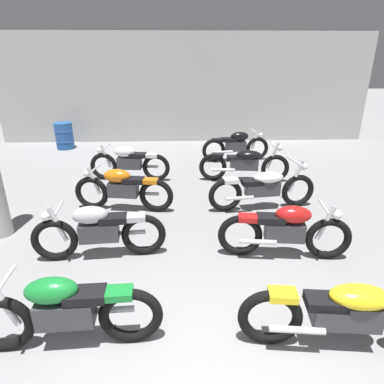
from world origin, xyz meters
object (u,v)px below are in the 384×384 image
motorcycle_left_row_3 (129,162)px  motorcycle_right_row_3 (245,163)px  motorcycle_left_row_0 (64,310)px  motorcycle_right_row_0 (348,313)px  motorcycle_right_row_4 (236,145)px  motorcycle_right_row_2 (263,187)px  motorcycle_left_row_2 (123,188)px  oil_drum (64,136)px  motorcycle_left_row_1 (98,230)px  motorcycle_right_row_1 (285,230)px

motorcycle_left_row_3 → motorcycle_right_row_3: size_ratio=0.91×
motorcycle_left_row_0 → motorcycle_right_row_0: motorcycle_right_row_0 is taller
motorcycle_right_row_0 → motorcycle_right_row_4: (-0.03, 6.74, 0.01)m
motorcycle_right_row_2 → motorcycle_right_row_4: size_ratio=1.10×
motorcycle_left_row_2 → oil_drum: bearing=118.5°
motorcycle_right_row_0 → oil_drum: size_ratio=2.55×
motorcycle_right_row_4 → motorcycle_left_row_1: bearing=-120.2°
motorcycle_left_row_1 → motorcycle_left_row_2: same height
motorcycle_right_row_0 → motorcycle_right_row_3: (-0.10, 5.04, 0.00)m
motorcycle_left_row_1 → motorcycle_right_row_2: bearing=29.6°
motorcycle_right_row_1 → motorcycle_right_row_2: motorcycle_right_row_2 is taller
motorcycle_left_row_0 → motorcycle_right_row_3: size_ratio=0.91×
motorcycle_left_row_1 → motorcycle_left_row_2: size_ratio=1.00×
motorcycle_left_row_0 → motorcycle_right_row_1: same height
motorcycle_right_row_1 → motorcycle_right_row_3: motorcycle_right_row_3 is taller
motorcycle_left_row_3 → motorcycle_right_row_3: (2.79, -0.18, -0.01)m
motorcycle_left_row_3 → motorcycle_right_row_4: same height
motorcycle_right_row_4 → motorcycle_left_row_2: bearing=-130.3°
motorcycle_right_row_3 → motorcycle_right_row_4: motorcycle_right_row_3 is taller
motorcycle_left_row_0 → oil_drum: motorcycle_left_row_0 is taller
motorcycle_left_row_1 → motorcycle_right_row_3: (2.79, 3.23, -0.01)m
motorcycle_left_row_1 → motorcycle_right_row_4: 5.69m
oil_drum → motorcycle_right_row_3: bearing=-31.8°
motorcycle_left_row_1 → oil_drum: bearing=111.2°
motorcycle_left_row_2 → motorcycle_left_row_3: 1.74m
motorcycle_left_row_3 → motorcycle_right_row_0: size_ratio=0.91×
motorcycle_left_row_3 → motorcycle_right_row_1: same height
motorcycle_right_row_3 → motorcycle_right_row_4: 1.70m
motorcycle_left_row_1 → motorcycle_right_row_3: size_ratio=0.91×
motorcycle_right_row_0 → motorcycle_right_row_3: 5.04m
motorcycle_left_row_3 → motorcycle_right_row_1: 4.47m
motorcycle_left_row_0 → motorcycle_left_row_1: size_ratio=1.00×
motorcycle_right_row_0 → motorcycle_right_row_1: size_ratio=1.10×
motorcycle_right_row_1 → motorcycle_right_row_2: bearing=87.1°
motorcycle_left_row_2 → motorcycle_left_row_3: bearing=93.6°
motorcycle_left_row_0 → motorcycle_left_row_2: same height
motorcycle_right_row_3 → motorcycle_right_row_4: size_ratio=1.10×
motorcycle_right_row_0 → motorcycle_left_row_3: bearing=119.0°
motorcycle_right_row_4 → oil_drum: motorcycle_right_row_4 is taller
motorcycle_left_row_2 → motorcycle_right_row_0: motorcycle_right_row_0 is taller
motorcycle_right_row_3 → oil_drum: motorcycle_right_row_3 is taller
motorcycle_right_row_1 → oil_drum: size_ratio=2.32×
motorcycle_left_row_3 → motorcycle_right_row_4: (2.86, 1.52, 0.00)m
motorcycle_left_row_3 → motorcycle_right_row_3: bearing=-3.6°
motorcycle_right_row_0 → motorcycle_right_row_1: bearing=93.9°
motorcycle_left_row_1 → motorcycle_right_row_2: size_ratio=0.91×
motorcycle_right_row_4 → oil_drum: size_ratio=2.32×
motorcycle_right_row_3 → motorcycle_right_row_0: bearing=-88.9°
motorcycle_left_row_2 → motorcycle_right_row_4: same height
motorcycle_right_row_3 → motorcycle_right_row_4: (0.07, 1.69, 0.01)m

